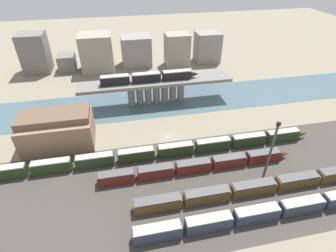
# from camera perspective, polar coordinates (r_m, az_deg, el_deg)

# --- Properties ---
(ground_plane) EXTENTS (400.00, 400.00, 0.00)m
(ground_plane) POSITION_cam_1_polar(r_m,az_deg,el_deg) (94.43, 0.10, -2.34)
(ground_plane) COLOR gray
(railbed_yard) EXTENTS (280.00, 42.00, 0.01)m
(railbed_yard) POSITION_cam_1_polar(r_m,az_deg,el_deg) (77.13, 3.82, -12.90)
(railbed_yard) COLOR #423D38
(railbed_yard) RESTS_ON ground
(river_water) EXTENTS (320.00, 25.13, 0.01)m
(river_water) POSITION_cam_1_polar(r_m,az_deg,el_deg) (115.58, -2.49, 5.18)
(river_water) COLOR #47606B
(river_water) RESTS_ON ground
(bridge) EXTENTS (64.40, 9.41, 10.31)m
(bridge) POSITION_cam_1_polar(r_m,az_deg,el_deg) (112.05, -2.59, 8.56)
(bridge) COLOR slate
(bridge) RESTS_ON ground
(train_on_bridge) EXTENTS (41.13, 3.09, 3.73)m
(train_on_bridge) POSITION_cam_1_polar(r_m,az_deg,el_deg) (109.81, -3.96, 10.56)
(train_on_bridge) COLOR black
(train_on_bridge) RESTS_ON bridge
(train_yard_near) EXTENTS (65.35, 2.92, 3.98)m
(train_yard_near) POSITION_cam_1_polar(r_m,az_deg,el_deg) (72.40, 19.64, -17.47)
(train_yard_near) COLOR #2D384C
(train_yard_near) RESTS_ON ground
(train_yard_mid) EXTENTS (83.96, 3.17, 3.56)m
(train_yard_mid) POSITION_cam_1_polar(r_m,az_deg,el_deg) (81.74, 23.37, -11.37)
(train_yard_mid) COLOR brown
(train_yard_mid) RESTS_ON ground
(train_yard_far) EXTENTS (60.21, 3.05, 3.64)m
(train_yard_far) POSITION_cam_1_polar(r_m,az_deg,el_deg) (80.75, 6.45, -8.60)
(train_yard_far) COLOR #5B1E19
(train_yard_far) RESTS_ON ground
(train_yard_outer) EXTENTS (105.07, 2.68, 4.13)m
(train_yard_outer) POSITION_cam_1_polar(r_m,az_deg,el_deg) (84.69, -1.81, -5.67)
(train_yard_outer) COLOR #23381E
(train_yard_outer) RESTS_ON ground
(warehouse_building) EXTENTS (23.01, 14.38, 12.17)m
(warehouse_building) POSITION_cam_1_polar(r_m,az_deg,el_deg) (95.41, -22.90, -0.78)
(warehouse_building) COLOR #937056
(warehouse_building) RESTS_ON ground
(signal_tower) EXTENTS (1.00, 0.73, 16.94)m
(signal_tower) POSITION_cam_1_polar(r_m,az_deg,el_deg) (82.45, 21.75, -4.02)
(signal_tower) COLOR #4C4C51
(signal_tower) RESTS_ON ground
(city_block_far_left) EXTENTS (13.36, 13.04, 20.20)m
(city_block_far_left) POSITION_cam_1_polar(r_m,az_deg,el_deg) (159.72, -26.98, 14.02)
(city_block_far_left) COLOR slate
(city_block_far_left) RESTS_ON ground
(city_block_left) EXTENTS (8.73, 10.23, 8.68)m
(city_block_left) POSITION_cam_1_polar(r_m,az_deg,el_deg) (156.19, -21.10, 12.75)
(city_block_left) COLOR slate
(city_block_left) RESTS_ON ground
(city_block_center) EXTENTS (16.73, 15.01, 19.27)m
(city_block_center) POSITION_cam_1_polar(r_m,az_deg,el_deg) (150.33, -15.26, 15.20)
(city_block_center) COLOR gray
(city_block_center) RESTS_ON ground
(city_block_right) EXTENTS (16.06, 13.50, 16.30)m
(city_block_right) POSITION_cam_1_polar(r_m,az_deg,el_deg) (153.59, -6.95, 15.94)
(city_block_right) COLOR gray
(city_block_right) RESTS_ON ground
(city_block_far_right) EXTENTS (12.92, 10.95, 17.78)m
(city_block_far_right) POSITION_cam_1_polar(r_m,az_deg,el_deg) (151.64, 1.96, 16.22)
(city_block_far_right) COLOR gray
(city_block_far_right) RESTS_ON ground
(city_block_tall) EXTENTS (13.61, 11.56, 16.65)m
(city_block_tall) POSITION_cam_1_polar(r_m,az_deg,el_deg) (159.73, 8.55, 16.62)
(city_block_tall) COLOR gray
(city_block_tall) RESTS_ON ground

